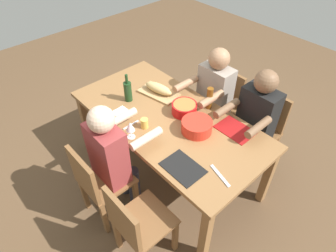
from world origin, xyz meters
TOP-DOWN VIEW (x-y plane):
  - ground_plane at (0.00, 0.00)m, footprint 8.00×8.00m
  - dining_table at (0.00, 0.00)m, footprint 1.91×0.96m
  - chair_near_center at (0.00, -0.80)m, footprint 0.40×0.40m
  - diner_near_center at (0.00, -0.62)m, footprint 0.41×0.53m
  - chair_near_right at (0.53, -0.80)m, footprint 0.40×0.40m
  - chair_far_center at (0.00, 0.80)m, footprint 0.40×0.40m
  - diner_far_center at (-0.00, 0.62)m, footprint 0.41×0.53m
  - chair_far_right at (0.53, 0.80)m, footprint 0.40×0.40m
  - diner_far_right at (0.53, 0.62)m, footprint 0.41×0.53m
  - serving_bowl_salad at (0.30, 0.06)m, footprint 0.27×0.27m
  - serving_bowl_fruit at (0.05, 0.16)m, footprint 0.24×0.24m
  - cutting_board at (-0.34, 0.18)m, footprint 0.43×0.29m
  - bread_loaf at (-0.34, 0.18)m, footprint 0.34×0.17m
  - wine_bottle at (-0.46, -0.11)m, footprint 0.08×0.08m
  - beer_bottle at (0.15, 0.38)m, footprint 0.06×0.06m
  - wine_glass at (-0.02, -0.41)m, footprint 0.08×0.08m
  - cup_near_center at (-0.04, -0.25)m, footprint 0.07×0.07m
  - fork_near_center at (-0.14, -0.32)m, footprint 0.02×0.17m
  - placemat_near_right at (0.53, -0.32)m, footprint 0.32×0.23m
  - placemat_far_right at (0.53, 0.32)m, footprint 0.32×0.23m
  - carving_knife at (0.77, -0.17)m, footprint 0.23×0.08m
  - napkin_stack at (-0.33, -0.29)m, footprint 0.15×0.15m

SIDE VIEW (x-z plane):
  - ground_plane at x=0.00m, z-range 0.00..0.00m
  - chair_near_center at x=0.00m, z-range 0.06..0.91m
  - chair_near_right at x=0.53m, z-range 0.06..0.91m
  - chair_far_center at x=0.00m, z-range 0.06..0.91m
  - chair_far_right at x=0.53m, z-range 0.06..0.91m
  - dining_table at x=0.00m, z-range 0.29..1.03m
  - diner_near_center at x=0.00m, z-range 0.10..1.30m
  - diner_far_center at x=0.00m, z-range 0.10..1.30m
  - diner_far_right at x=0.53m, z-range 0.10..1.30m
  - placemat_near_right at x=0.53m, z-range 0.74..0.75m
  - placemat_far_right at x=0.53m, z-range 0.74..0.75m
  - fork_near_center at x=-0.14m, z-range 0.74..0.75m
  - carving_knife at x=0.77m, z-range 0.74..0.75m
  - cutting_board at x=-0.34m, z-range 0.74..0.76m
  - napkin_stack at x=-0.33m, z-range 0.74..0.76m
  - cup_near_center at x=-0.04m, z-range 0.74..0.83m
  - serving_bowl_fruit at x=0.05m, z-range 0.75..0.85m
  - serving_bowl_salad at x=0.30m, z-range 0.75..0.85m
  - bread_loaf at x=-0.34m, z-range 0.76..0.85m
  - wine_bottle at x=-0.46m, z-range 0.70..0.99m
  - beer_bottle at x=0.15m, z-range 0.74..0.96m
  - wine_glass at x=-0.02m, z-range 0.77..0.94m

